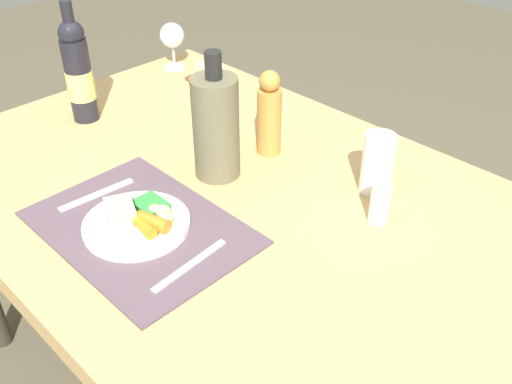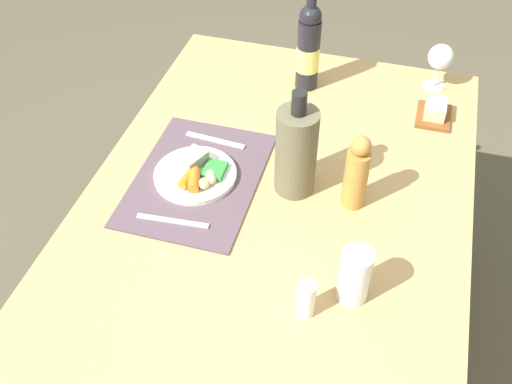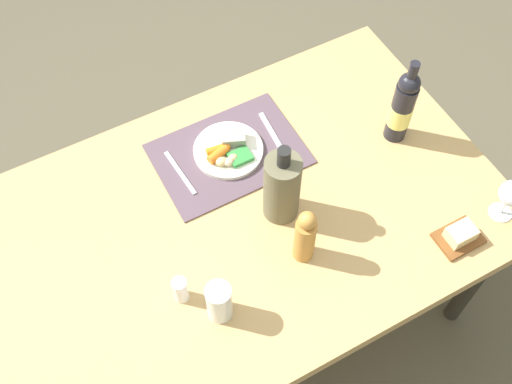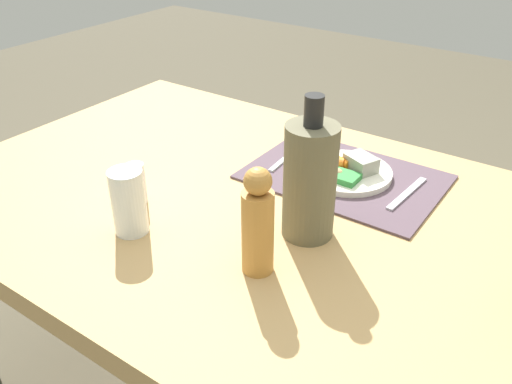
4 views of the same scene
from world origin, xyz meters
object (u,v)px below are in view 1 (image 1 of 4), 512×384
(knife, at_px, (190,265))
(wine_bottle, at_px, (78,72))
(dining_table, at_px, (245,222))
(water_tumbler, at_px, (377,167))
(butter_dish, at_px, (210,75))
(fork, at_px, (97,195))
(pepper_mill, at_px, (269,115))
(salt_shaker, at_px, (380,203))
(cooler_bottle, at_px, (216,126))
(wine_glass, at_px, (172,37))
(dinner_plate, at_px, (138,221))

(knife, distance_m, wine_bottle, 0.71)
(dining_table, height_order, water_tumbler, water_tumbler)
(butter_dish, bearing_deg, dining_table, -34.61)
(fork, distance_m, wine_bottle, 0.42)
(knife, relative_size, pepper_mill, 0.85)
(knife, height_order, pepper_mill, pepper_mill)
(salt_shaker, xyz_separation_m, cooler_bottle, (-0.38, -0.11, 0.08))
(wine_glass, bearing_deg, pepper_mill, -15.71)
(pepper_mill, height_order, cooler_bottle, cooler_bottle)
(knife, bearing_deg, water_tumbler, 74.15)
(dinner_plate, height_order, cooler_bottle, cooler_bottle)
(wine_bottle, distance_m, butter_dish, 0.43)
(knife, xyz_separation_m, water_tumbler, (0.09, 0.46, 0.05))
(fork, relative_size, water_tumbler, 1.26)
(knife, relative_size, wine_bottle, 0.57)
(knife, xyz_separation_m, cooler_bottle, (-0.21, 0.26, 0.12))
(fork, relative_size, knife, 0.97)
(dining_table, distance_m, knife, 0.25)
(fork, relative_size, cooler_bottle, 0.59)
(wine_bottle, xyz_separation_m, salt_shaker, (0.84, 0.18, -0.09))
(fork, distance_m, cooler_bottle, 0.31)
(wine_bottle, xyz_separation_m, pepper_mill, (0.48, 0.23, -0.03))
(salt_shaker, relative_size, water_tumbler, 0.67)
(pepper_mill, relative_size, water_tumbler, 1.53)
(wine_glass, relative_size, cooler_bottle, 0.49)
(knife, xyz_separation_m, butter_dish, (-0.62, 0.59, 0.01))
(salt_shaker, bearing_deg, wine_glass, 167.56)
(dinner_plate, bearing_deg, salt_shaker, 48.00)
(cooler_bottle, xyz_separation_m, water_tumbler, (0.30, 0.20, -0.06))
(pepper_mill, bearing_deg, fork, -107.59)
(cooler_bottle, bearing_deg, dining_table, -15.03)
(fork, bearing_deg, butter_dish, 120.48)
(wine_glass, bearing_deg, salt_shaker, -12.44)
(dining_table, distance_m, butter_dish, 0.65)
(fork, relative_size, wine_glass, 1.20)
(dinner_plate, xyz_separation_m, fork, (-0.16, -0.00, -0.01))
(wine_glass, relative_size, salt_shaker, 1.55)
(knife, height_order, salt_shaker, salt_shaker)
(pepper_mill, distance_m, butter_dish, 0.46)
(dining_table, distance_m, water_tumbler, 0.32)
(knife, height_order, cooler_bottle, cooler_bottle)
(fork, distance_m, knife, 0.33)
(dinner_plate, height_order, butter_dish, dinner_plate)
(dining_table, relative_size, cooler_bottle, 5.27)
(knife, bearing_deg, pepper_mill, 110.54)
(dinner_plate, xyz_separation_m, wine_bottle, (-0.51, 0.19, 0.12))
(dining_table, xyz_separation_m, butter_dish, (-0.53, 0.37, 0.08))
(butter_dish, distance_m, water_tumbler, 0.72)
(dining_table, relative_size, butter_dish, 12.24)
(wine_glass, bearing_deg, water_tumbler, -7.76)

